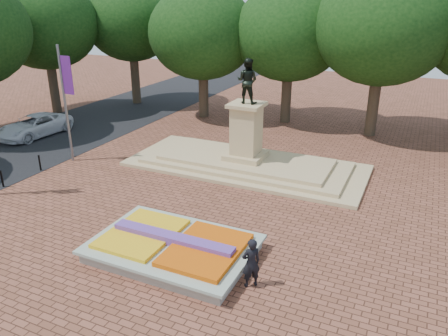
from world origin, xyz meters
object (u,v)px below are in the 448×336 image
at_px(monument, 246,153).
at_px(pedestrian, 251,263).
at_px(van, 34,126).
at_px(flower_bed, 174,247).

distance_m(monument, pedestrian, 11.44).
height_order(van, pedestrian, pedestrian).
bearing_deg(monument, van, -177.36).
bearing_deg(pedestrian, van, -69.07).
relative_size(monument, pedestrian, 7.40).
bearing_deg(flower_bed, monument, 95.87).
height_order(monument, pedestrian, monument).
xyz_separation_m(flower_bed, pedestrian, (3.47, -0.52, 0.57)).
bearing_deg(monument, pedestrian, -66.83).
xyz_separation_m(monument, van, (-16.24, -0.75, -0.11)).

